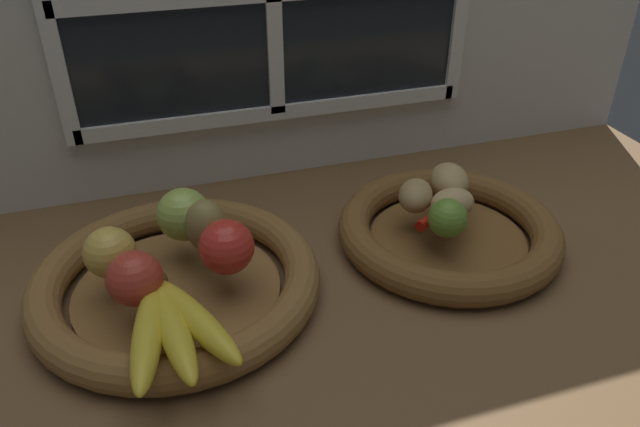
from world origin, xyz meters
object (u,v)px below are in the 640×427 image
at_px(potato_back, 449,181).
at_px(potato_large, 451,202).
at_px(banana_bunch_front, 171,325).
at_px(apple_golden_left, 110,253).
at_px(chili_pepper, 442,209).
at_px(fruit_bowl_left, 176,280).
at_px(apple_red_front, 135,278).
at_px(potato_oblong, 416,196).
at_px(apple_green_back, 183,214).
at_px(lime_near, 448,218).
at_px(fruit_bowl_right, 448,229).
at_px(apple_red_right, 226,247).
at_px(pear_brown, 206,226).

bearing_deg(potato_back, potato_large, -114.44).
xyz_separation_m(banana_bunch_front, potato_back, (0.43, 0.18, 0.01)).
xyz_separation_m(apple_golden_left, chili_pepper, (0.46, 0.00, -0.02)).
bearing_deg(banana_bunch_front, potato_large, 17.81).
bearing_deg(potato_back, fruit_bowl_left, -173.17).
distance_m(apple_red_front, potato_large, 0.44).
bearing_deg(potato_oblong, apple_green_back, 175.16).
distance_m(banana_bunch_front, lime_near, 0.39).
bearing_deg(potato_oblong, apple_red_front, -167.27).
xyz_separation_m(fruit_bowl_left, fruit_bowl_right, (0.39, 0.00, 0.00)).
xyz_separation_m(apple_red_right, lime_near, (0.30, -0.01, -0.01)).
xyz_separation_m(pear_brown, potato_large, (0.34, -0.02, -0.02)).
bearing_deg(pear_brown, potato_large, -3.23).
height_order(pear_brown, potato_oblong, pear_brown).
height_order(fruit_bowl_right, chili_pepper, chili_pepper).
distance_m(potato_oblong, chili_pepper, 0.04).
distance_m(fruit_bowl_left, fruit_bowl_right, 0.39).
bearing_deg(apple_red_front, potato_oblong, 12.73).
relative_size(fruit_bowl_right, apple_golden_left, 5.04).
bearing_deg(banana_bunch_front, lime_near, 12.96).
distance_m(apple_green_back, banana_bunch_front, 0.19).
distance_m(apple_green_back, potato_back, 0.39).
xyz_separation_m(apple_golden_left, lime_near, (0.44, -0.05, -0.01)).
relative_size(fruit_bowl_left, potato_oblong, 5.47).
distance_m(fruit_bowl_right, potato_large, 0.05).
xyz_separation_m(fruit_bowl_left, pear_brown, (0.05, 0.02, 0.06)).
relative_size(apple_red_right, chili_pepper, 0.56).
xyz_separation_m(apple_red_right, apple_golden_left, (-0.14, 0.04, -0.00)).
bearing_deg(potato_large, apple_red_front, -172.43).
bearing_deg(apple_red_front, apple_golden_left, 112.68).
relative_size(apple_red_right, potato_large, 1.08).
height_order(fruit_bowl_right, banana_bunch_front, banana_bunch_front).
distance_m(apple_golden_left, potato_back, 0.49).
bearing_deg(potato_oblong, apple_red_right, -167.65).
bearing_deg(potato_large, fruit_bowl_right, 176.42).
bearing_deg(fruit_bowl_right, potato_large, -3.58).
bearing_deg(fruit_bowl_right, potato_oblong, 142.13).
relative_size(apple_golden_left, pear_brown, 0.87).
bearing_deg(potato_large, apple_green_back, 170.85).
bearing_deg(potato_back, banana_bunch_front, -157.22).
relative_size(pear_brown, potato_back, 0.99).
height_order(potato_oblong, chili_pepper, potato_oblong).
height_order(banana_bunch_front, potato_back, potato_back).
distance_m(fruit_bowl_right, banana_bunch_front, 0.43).
height_order(fruit_bowl_left, apple_golden_left, apple_golden_left).
bearing_deg(apple_golden_left, fruit_bowl_right, -0.53).
bearing_deg(potato_large, potato_oblong, 142.13).
relative_size(apple_golden_left, potato_large, 0.99).
distance_m(apple_golden_left, apple_red_front, 0.07).
bearing_deg(fruit_bowl_left, banana_bunch_front, -96.42).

